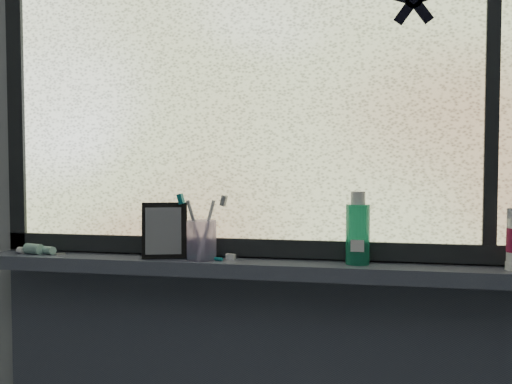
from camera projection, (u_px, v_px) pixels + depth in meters
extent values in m
cube|color=#9EA3A8|center=(267.00, 177.00, 1.64)|extent=(3.00, 0.01, 2.50)
cube|color=#44495B|center=(262.00, 268.00, 1.58)|extent=(1.62, 0.14, 0.04)
cube|color=silver|center=(265.00, 78.00, 1.60)|extent=(1.50, 0.01, 1.00)
cube|color=black|center=(265.00, 248.00, 1.62)|extent=(1.60, 0.03, 0.05)
cube|color=black|center=(17.00, 85.00, 1.75)|extent=(0.05, 0.03, 1.10)
cube|color=black|center=(492.00, 71.00, 1.48)|extent=(0.03, 0.03, 1.00)
cube|color=black|center=(165.00, 230.00, 1.62)|extent=(0.14, 0.10, 0.16)
cylinder|color=#C2AEE6|center=(202.00, 240.00, 1.60)|extent=(0.09, 0.09, 0.11)
cylinder|color=#1C956A|center=(358.00, 228.00, 1.52)|extent=(0.08, 0.08, 0.16)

